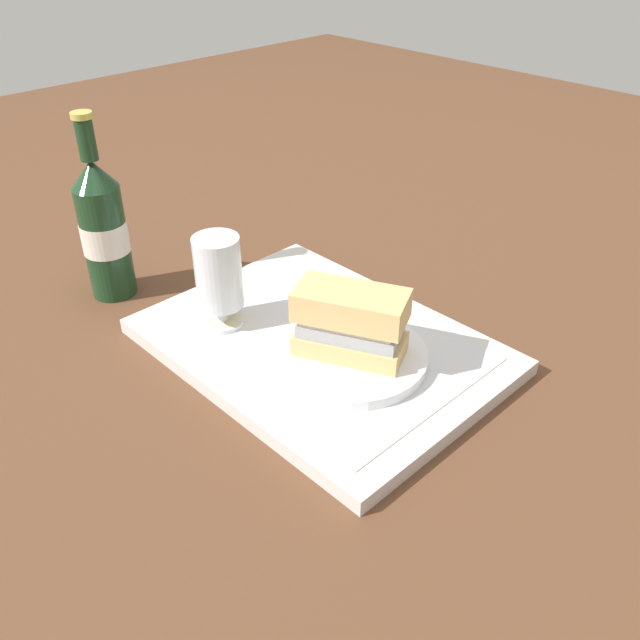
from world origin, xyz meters
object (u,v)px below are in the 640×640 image
object	(u,v)px
beer_glass	(219,279)
beer_bottle	(103,228)
plate	(349,356)
sandwich	(348,321)

from	to	relation	value
beer_glass	beer_bottle	world-z (taller)	beer_bottle
beer_glass	plate	bearing A→B (deg)	-160.93
sandwich	plate	bearing A→B (deg)	-180.00
sandwich	beer_glass	world-z (taller)	beer_glass
sandwich	beer_glass	distance (m)	0.18
sandwich	beer_bottle	bearing A→B (deg)	-10.72
beer_bottle	sandwich	bearing A→B (deg)	-164.57
plate	beer_bottle	xyz separation A→B (m)	(0.38, 0.11, 0.08)
plate	beer_bottle	world-z (taller)	beer_bottle
plate	beer_bottle	bearing A→B (deg)	15.53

